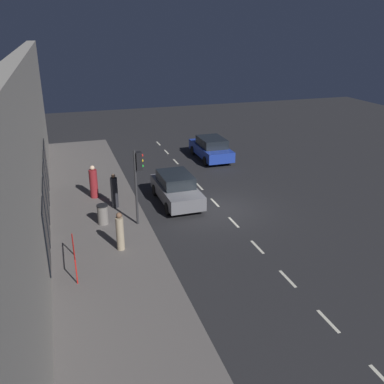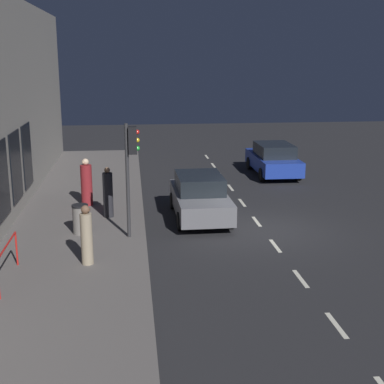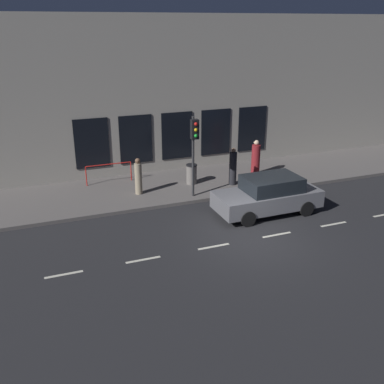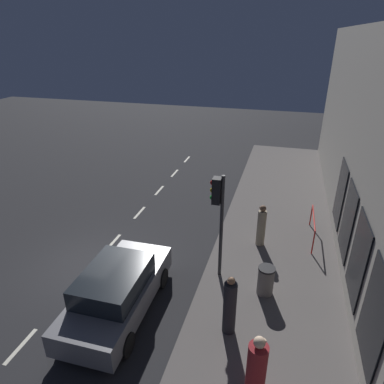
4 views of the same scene
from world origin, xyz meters
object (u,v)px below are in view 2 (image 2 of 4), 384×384
object	(u,v)px
traffic_light	(131,156)
pedestrian_1	(108,194)
pedestrian_0	(87,184)
parked_car_1	(200,197)
trash_bin	(80,219)
pedestrian_2	(87,237)
parked_car_0	(273,159)

from	to	relation	value
traffic_light	pedestrian_1	world-z (taller)	traffic_light
traffic_light	pedestrian_1	size ratio (longest dim) A/B	2.00
traffic_light	pedestrian_0	size ratio (longest dim) A/B	1.99
pedestrian_0	parked_car_1	bearing A→B (deg)	-149.50
parked_car_1	trash_bin	bearing A→B (deg)	23.19
pedestrian_2	trash_bin	bearing A→B (deg)	-150.05
parked_car_0	pedestrian_0	size ratio (longest dim) A/B	2.50
pedestrian_0	traffic_light	bearing A→B (deg)	165.79
traffic_light	parked_car_0	xyz separation A→B (m)	(-7.00, -9.31, -1.98)
parked_car_0	pedestrian_0	distance (m)	10.20
parked_car_1	trash_bin	size ratio (longest dim) A/B	4.59
pedestrian_0	trash_bin	xyz separation A→B (m)	(-0.05, 3.52, -0.35)
parked_car_0	pedestrian_2	size ratio (longest dim) A/B	2.70
parked_car_1	pedestrian_0	distance (m)	4.52
parked_car_0	pedestrian_0	bearing A→B (deg)	-148.78
traffic_light	trash_bin	size ratio (longest dim) A/B	3.76
traffic_light	parked_car_1	world-z (taller)	traffic_light
pedestrian_2	trash_bin	xyz separation A→B (m)	(0.41, -2.74, -0.31)
traffic_light	parked_car_1	size ratio (longest dim) A/B	0.82
parked_car_0	parked_car_1	distance (m)	8.32
parked_car_0	pedestrian_1	bearing A→B (deg)	-138.22
pedestrian_0	pedestrian_1	bearing A→B (deg)	169.67
traffic_light	parked_car_1	xyz separation A→B (m)	(-2.44, -2.35, -1.98)
parked_car_0	pedestrian_0	xyz separation A→B (m)	(8.74, 5.26, 0.19)
parked_car_0	trash_bin	xyz separation A→B (m)	(8.68, 8.79, -0.16)
parked_car_1	traffic_light	bearing A→B (deg)	43.26
trash_bin	pedestrian_0	bearing A→B (deg)	-89.16
pedestrian_2	trash_bin	world-z (taller)	pedestrian_2
parked_car_0	pedestrian_2	bearing A→B (deg)	-125.52
parked_car_0	parked_car_1	world-z (taller)	same
pedestrian_0	parked_car_0	bearing A→B (deg)	-96.37
parked_car_1	pedestrian_0	xyz separation A→B (m)	(4.18, -1.69, 0.19)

